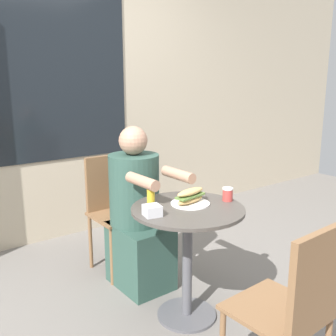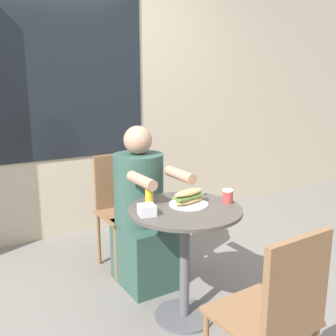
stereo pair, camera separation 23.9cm
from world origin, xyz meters
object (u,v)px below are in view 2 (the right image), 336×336
seated_diner (142,218)px  sandwich_on_plate (189,199)px  condiment_bottle (149,192)px  empty_chair_across (278,310)px  diner_chair (121,200)px  drink_cup (228,196)px  cafe_table (185,239)px

seated_diner → sandwich_on_plate: (0.07, -0.48, 0.26)m
seated_diner → condiment_bottle: (-0.12, -0.35, 0.30)m
empty_chair_across → seated_diner: bearing=85.5°
seated_diner → diner_chair: bearing=-90.5°
drink_cup → condiment_bottle: size_ratio=0.51×
sandwich_on_plate → condiment_bottle: 0.24m
cafe_table → condiment_bottle: 0.35m
seated_diner → empty_chair_across: seated_diner is taller
condiment_bottle → seated_diner: bearing=70.6°
sandwich_on_plate → condiment_bottle: (-0.20, 0.13, 0.04)m
empty_chair_across → drink_cup: 0.87m
diner_chair → cafe_table: bearing=90.8°
diner_chair → seated_diner: (0.00, -0.35, -0.03)m
diner_chair → empty_chair_across: (-0.05, -1.67, 0.00)m
seated_diner → cafe_table: bearing=91.7°
sandwich_on_plate → drink_cup: (0.23, -0.09, 0.00)m
sandwich_on_plate → seated_diner: bearing=98.7°
sandwich_on_plate → cafe_table: bearing=-141.7°
empty_chair_across → sandwich_on_plate: bearing=79.4°
diner_chair → drink_cup: 0.99m
drink_cup → diner_chair: bearing=108.3°
drink_cup → condiment_bottle: bearing=153.5°
seated_diner → empty_chair_across: 1.33m
cafe_table → sandwich_on_plate: 0.24m
empty_chair_across → sandwich_on_plate: (0.12, 0.85, 0.23)m
cafe_table → diner_chair: diner_chair is taller
empty_chair_across → cafe_table: bearing=82.6°
cafe_table → drink_cup: (0.28, -0.05, 0.23)m
seated_diner → empty_chair_across: (-0.05, -1.33, 0.03)m
empty_chair_across → sandwich_on_plate: 0.89m
diner_chair → drink_cup: size_ratio=10.63×
sandwich_on_plate → drink_cup: size_ratio=2.86×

